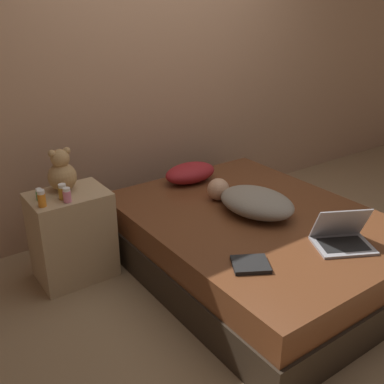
# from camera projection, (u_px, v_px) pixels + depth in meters

# --- Properties ---
(ground_plane) EXTENTS (12.00, 12.00, 0.00)m
(ground_plane) POSITION_uv_depth(u_px,v_px,m) (253.00, 270.00, 3.27)
(ground_plane) COLOR #937551
(wall_back) EXTENTS (8.00, 0.06, 2.60)m
(wall_back) POSITION_uv_depth(u_px,v_px,m) (158.00, 67.00, 3.69)
(wall_back) COLOR tan
(wall_back) RESTS_ON ground_plane
(bed) EXTENTS (1.51, 1.96, 0.45)m
(bed) POSITION_uv_depth(u_px,v_px,m) (255.00, 244.00, 3.18)
(bed) COLOR #2D2319
(bed) RESTS_ON ground_plane
(nightstand) EXTENTS (0.51, 0.38, 0.63)m
(nightstand) POSITION_uv_depth(u_px,v_px,m) (72.00, 236.00, 3.09)
(nightstand) COLOR tan
(nightstand) RESTS_ON ground_plane
(pillow) EXTENTS (0.44, 0.27, 0.15)m
(pillow) POSITION_uv_depth(u_px,v_px,m) (190.00, 173.00, 3.62)
(pillow) COLOR maroon
(pillow) RESTS_ON bed
(person_lying) EXTENTS (0.49, 0.73, 0.17)m
(person_lying) POSITION_uv_depth(u_px,v_px,m) (253.00, 201.00, 3.10)
(person_lying) COLOR gray
(person_lying) RESTS_ON bed
(laptop) EXTENTS (0.41, 0.38, 0.24)m
(laptop) POSITION_uv_depth(u_px,v_px,m) (342.00, 237.00, 2.70)
(laptop) COLOR #9E9EA3
(laptop) RESTS_ON bed
(teddy_bear) EXTENTS (0.19, 0.19, 0.29)m
(teddy_bear) POSITION_uv_depth(u_px,v_px,m) (62.00, 172.00, 2.97)
(teddy_bear) COLOR tan
(teddy_bear) RESTS_ON nightstand
(bottle_green) EXTENTS (0.04, 0.04, 0.08)m
(bottle_green) POSITION_uv_depth(u_px,v_px,m) (39.00, 194.00, 2.86)
(bottle_green) COLOR #3D8E4C
(bottle_green) RESTS_ON nightstand
(bottle_orange) EXTENTS (0.05, 0.05, 0.11)m
(bottle_orange) POSITION_uv_depth(u_px,v_px,m) (42.00, 199.00, 2.76)
(bottle_orange) COLOR orange
(bottle_orange) RESTS_ON nightstand
(bottle_amber) EXTENTS (0.05, 0.05, 0.10)m
(bottle_amber) POSITION_uv_depth(u_px,v_px,m) (63.00, 192.00, 2.87)
(bottle_amber) COLOR gold
(bottle_amber) RESTS_ON nightstand
(bottle_pink) EXTENTS (0.05, 0.05, 0.10)m
(bottle_pink) POSITION_uv_depth(u_px,v_px,m) (67.00, 195.00, 2.83)
(bottle_pink) COLOR pink
(bottle_pink) RESTS_ON nightstand
(book) EXTENTS (0.26, 0.26, 0.02)m
(book) POSITION_uv_depth(u_px,v_px,m) (250.00, 264.00, 2.50)
(book) COLOR black
(book) RESTS_ON bed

